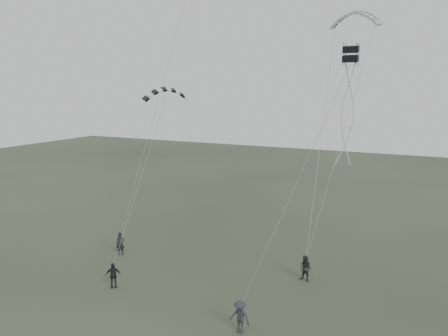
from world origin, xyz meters
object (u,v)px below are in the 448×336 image
at_px(flyer_center, 113,275).
at_px(kite_box, 351,54).
at_px(flyer_left, 120,244).
at_px(flyer_far, 240,317).
at_px(kite_striped, 166,89).
at_px(flyer_right, 305,268).
at_px(kite_pale_large, 355,13).

distance_m(flyer_center, kite_box, 19.61).
xyz_separation_m(flyer_left, flyer_far, (12.80, -5.98, 0.01)).
distance_m(flyer_left, kite_striped, 12.45).
height_order(flyer_right, kite_pale_large, kite_pale_large).
height_order(kite_striped, kite_box, kite_box).
bearing_deg(kite_pale_large, kite_box, -71.77).
bearing_deg(kite_box, kite_striped, 159.56).
xyz_separation_m(flyer_left, flyer_center, (3.23, -4.69, -0.06)).
height_order(kite_pale_large, kite_striped, kite_pale_large).
xyz_separation_m(flyer_far, kite_box, (4.48, 3.02, 13.50)).
relative_size(flyer_left, kite_box, 2.36).
xyz_separation_m(flyer_right, flyer_far, (-1.38, -7.71, 0.03)).
height_order(flyer_far, kite_box, kite_box).
relative_size(flyer_center, kite_striped, 0.52).
xyz_separation_m(flyer_center, kite_pale_large, (11.90, 14.43, 17.46)).
bearing_deg(kite_pale_large, flyer_center, -120.89).
relative_size(flyer_center, kite_pale_large, 0.44).
xyz_separation_m(flyer_center, kite_striped, (0.63, 5.74, 11.85)).
relative_size(kite_striped, kite_box, 4.26).
distance_m(flyer_far, kite_striped, 16.37).
distance_m(flyer_center, flyer_far, 9.65).
xyz_separation_m(flyer_right, flyer_center, (-10.94, -6.42, -0.04)).
bearing_deg(kite_striped, kite_box, -61.23).
distance_m(kite_pale_large, kite_striped, 15.30).
xyz_separation_m(kite_pale_large, kite_striped, (-11.27, -8.68, -5.61)).
bearing_deg(flyer_center, kite_striped, 46.28).
bearing_deg(flyer_left, kite_box, -38.66).
distance_m(flyer_center, kite_striped, 13.18).
bearing_deg(kite_box, flyer_right, 119.71).
bearing_deg(flyer_far, kite_striped, 147.28).
xyz_separation_m(flyer_right, kite_pale_large, (0.96, 8.00, 17.41)).
xyz_separation_m(flyer_left, kite_box, (17.28, -2.95, 13.51)).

